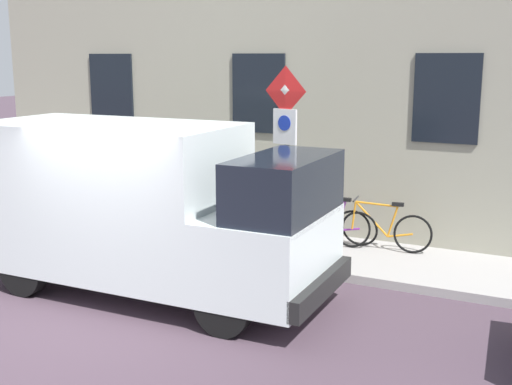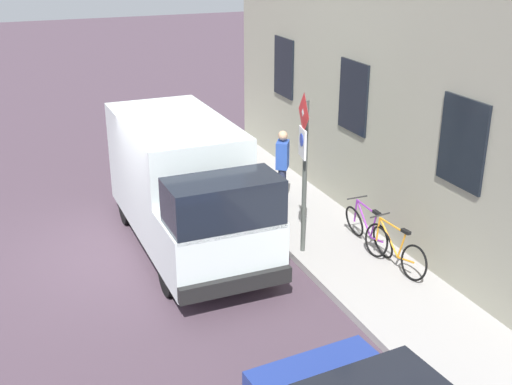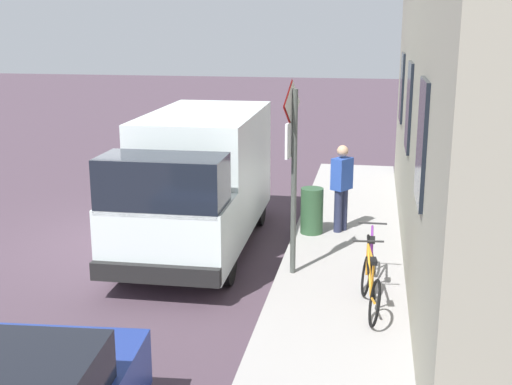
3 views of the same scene
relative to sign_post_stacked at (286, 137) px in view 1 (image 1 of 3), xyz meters
name	(u,v)px [view 1 (image 1 of 3)]	position (x,y,z in m)	size (l,w,h in m)	color
ground_plane	(95,320)	(-3.10, 1.39, -2.19)	(80.00, 80.00, 0.00)	#483743
sidewalk_slab	(234,242)	(0.82, 1.39, -2.12)	(2.07, 14.80, 0.14)	#9F9B98
building_facade	(267,11)	(2.20, 1.39, 2.11)	(0.75, 12.80, 8.60)	gray
sign_post_stacked	(286,137)	(0.00, 0.00, 0.00)	(0.20, 0.55, 3.05)	#474C47
delivery_van	(145,205)	(-1.92, 1.39, -0.86)	(2.09, 5.36, 2.50)	white
bicycle_orange	(382,229)	(1.31, -1.26, -1.68)	(0.46, 1.71, 0.89)	black
bicycle_purple	(331,223)	(1.31, -0.33, -1.68)	(0.46, 1.71, 0.89)	black
pedestrian	(183,185)	(0.69, 2.41, -1.12)	(0.43, 0.48, 1.72)	#262B47
litter_bin	(178,218)	(0.14, 2.18, -1.60)	(0.44, 0.44, 0.90)	#2D5133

